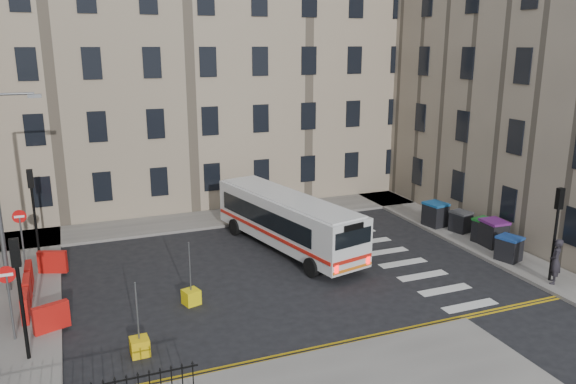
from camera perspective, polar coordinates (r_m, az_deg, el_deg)
ground at (r=26.37m, az=2.77°, el=-7.52°), size 120.00×120.00×0.00m
pavement_north at (r=32.60m, az=-13.30°, el=-3.33°), size 36.00×3.20×0.15m
pavement_east at (r=33.92m, az=13.92°, el=-2.65°), size 2.40×26.00×0.15m
terrace_north at (r=37.82m, az=-17.24°, el=12.08°), size 38.30×10.80×17.20m
corner_east at (r=39.85m, az=26.07°, el=12.81°), size 17.80×24.30×19.20m
traffic_light_east at (r=26.09m, az=25.65°, el=-2.58°), size 0.28×0.22×4.10m
traffic_light_nw at (r=29.60m, az=-24.53°, el=-0.51°), size 0.28×0.22×4.10m
traffic_light_sw at (r=19.61m, az=-25.68°, el=-8.11°), size 0.28×0.22×4.10m
no_entry_north at (r=27.93m, az=-25.53°, el=-3.19°), size 0.60×0.08×3.00m
no_entry_south at (r=21.34m, az=-26.56°, el=-8.69°), size 0.60×0.08×3.00m
roadworks_barriers at (r=24.59m, az=-24.12°, el=-8.95°), size 1.66×6.26×1.00m
bus at (r=27.93m, az=-0.10°, el=-2.79°), size 4.45×10.18×2.70m
wheelie_bin_a at (r=28.39m, az=21.53°, el=-5.34°), size 1.19×1.28×1.16m
wheelie_bin_b at (r=30.02m, az=20.14°, el=-3.94°), size 1.11×1.26×1.34m
wheelie_bin_c at (r=30.45m, az=19.42°, el=-3.72°), size 1.17×1.28×1.23m
wheelie_bin_d at (r=31.78m, az=17.13°, el=-2.86°), size 1.11×1.20×1.12m
wheelie_bin_e at (r=32.36m, az=14.73°, el=-2.18°), size 1.22×1.35×1.32m
pedestrian at (r=26.39m, az=25.53°, el=-6.37°), size 0.84×0.83×1.96m
bollard_yellow at (r=22.95m, az=-9.80°, el=-10.46°), size 0.75×0.75×0.60m
bollard_chevron at (r=19.91m, az=-14.83°, el=-14.94°), size 0.62×0.62×0.60m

